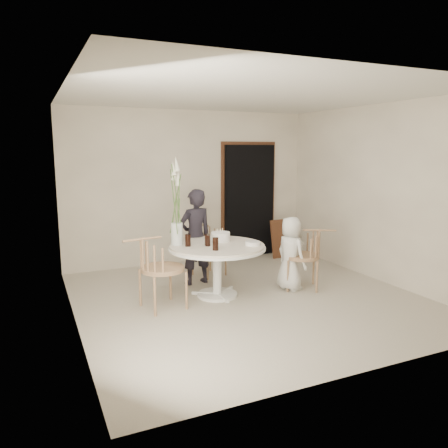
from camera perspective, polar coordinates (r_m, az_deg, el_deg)
name	(u,v)px	position (r m, az deg, el deg)	size (l,w,h in m)	color
ground	(248,298)	(6.10, 3.12, -9.60)	(4.50, 4.50, 0.00)	#BEB7A2
room_shell	(249,180)	(5.77, 3.27, 5.75)	(4.50, 4.50, 4.50)	silver
doorway	(249,201)	(8.29, 3.29, 3.00)	(1.00, 0.10, 2.10)	black
door_trim	(248,198)	(8.32, 3.16, 3.44)	(1.12, 0.03, 2.22)	#562E1D
table	(217,253)	(6.00, -0.90, -3.79)	(1.33, 1.33, 0.73)	white
picture_frame	(283,238)	(8.35, 7.75, -1.84)	(0.54, 0.04, 0.72)	#562E1D
chair_far	(204,242)	(7.11, -2.59, -2.33)	(0.56, 0.58, 0.83)	#A47F59
chair_right	(310,250)	(6.47, 11.22, -3.35)	(0.66, 0.65, 0.89)	#A47F59
chair_left	(153,263)	(5.56, -9.29, -4.99)	(0.62, 0.59, 0.96)	#A47F59
girl	(195,237)	(6.56, -3.76, -1.70)	(0.53, 0.35, 1.44)	black
boy	(291,253)	(6.38, 8.71, -3.83)	(0.52, 0.34, 1.07)	silver
birthday_cake	(221,237)	(6.21, -0.45, -1.65)	(0.26, 0.26, 0.18)	white
cola_tumbler_a	(208,240)	(5.89, -2.14, -2.17)	(0.07, 0.07, 0.15)	black
cola_tumbler_b	(216,244)	(5.64, -1.12, -2.61)	(0.08, 0.08, 0.17)	black
cola_tumbler_c	(188,240)	(5.89, -4.74, -2.13)	(0.08, 0.08, 0.16)	black
cola_tumbler_d	(207,239)	(5.96, -2.21, -2.03)	(0.07, 0.07, 0.15)	black
plate_stack	(253,243)	(5.96, 3.77, -2.53)	(0.21, 0.21, 0.05)	white
flower_vase	(176,211)	(5.94, -6.23, 1.68)	(0.16, 0.16, 1.20)	silver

